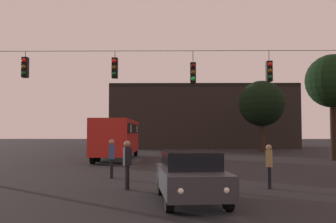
{
  "coord_description": "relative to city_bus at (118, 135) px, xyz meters",
  "views": [
    {
      "loc": [
        1.04,
        -6.25,
        2.12
      ],
      "look_at": [
        0.8,
        13.02,
        3.13
      ],
      "focal_mm": 41.57,
      "sensor_mm": 36.0,
      "label": 1
    }
  ],
  "objects": [
    {
      "name": "tree_left_silhouette",
      "position": [
        16.24,
        -0.68,
        4.0
      ],
      "size": [
        4.0,
        4.0,
        7.93
      ],
      "color": "black",
      "rests_on": "ground"
    },
    {
      "name": "corner_building",
      "position": [
        8.18,
        23.86,
        2.21
      ],
      "size": [
        23.69,
        11.87,
        8.14
      ],
      "color": "black",
      "rests_on": "ground"
    },
    {
      "name": "ground_plane",
      "position": [
        3.21,
        0.94,
        -1.87
      ],
      "size": [
        168.0,
        168.0,
        0.0
      ],
      "primitive_type": "plane",
      "color": "black",
      "rests_on": "ground"
    },
    {
      "name": "pedestrian_crossing_right",
      "position": [
        2.57,
        -15.5,
        -0.84
      ],
      "size": [
        0.34,
        0.42,
        1.79
      ],
      "color": "black",
      "rests_on": "ground"
    },
    {
      "name": "pedestrian_crossing_center",
      "position": [
        7.86,
        -15.16,
        -0.94
      ],
      "size": [
        0.33,
        0.41,
        1.64
      ],
      "color": "black",
      "rests_on": "ground"
    },
    {
      "name": "overhead_signal_span",
      "position": [
        3.21,
        -11.88,
        1.98
      ],
      "size": [
        18.43,
        0.44,
        6.74
      ],
      "color": "black",
      "rests_on": "ground"
    },
    {
      "name": "tree_behind_building",
      "position": [
        13.39,
        10.15,
        3.13
      ],
      "size": [
        4.7,
        4.7,
        7.38
      ],
      "color": "#2D2116",
      "rests_on": "ground"
    },
    {
      "name": "city_bus",
      "position": [
        0.0,
        0.0,
        0.0
      ],
      "size": [
        2.75,
        11.05,
        3.0
      ],
      "color": "#B21E19",
      "rests_on": "ground"
    },
    {
      "name": "pedestrian_crossing_left",
      "position": [
        1.45,
        -12.0,
        -0.86
      ],
      "size": [
        0.27,
        0.38,
        1.76
      ],
      "color": "black",
      "rests_on": "ground"
    },
    {
      "name": "car_near_right",
      "position": [
        4.79,
        -17.93,
        -1.07
      ],
      "size": [
        2.24,
        4.47,
        1.52
      ],
      "color": "#2D2D33",
      "rests_on": "ground"
    }
  ]
}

